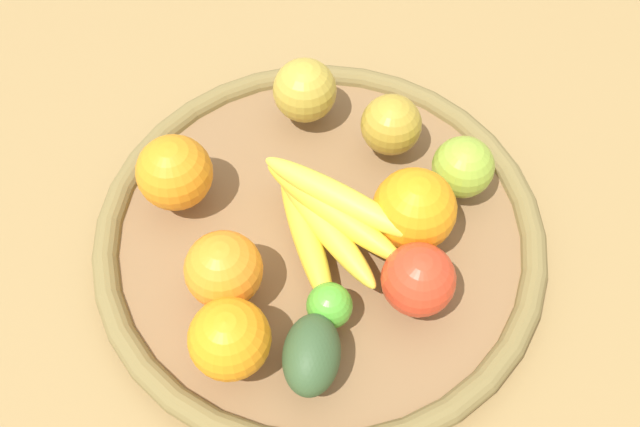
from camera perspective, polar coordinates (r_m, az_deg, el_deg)
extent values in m
plane|color=olive|center=(0.73, 0.00, -2.43)|extent=(2.40, 2.40, 0.00)
cylinder|color=olive|center=(0.72, 0.00, -1.95)|extent=(0.45, 0.45, 0.02)
torus|color=olive|center=(0.71, 0.00, -1.45)|extent=(0.47, 0.47, 0.03)
sphere|color=orange|center=(0.67, 7.85, 0.33)|extent=(0.08, 0.08, 0.08)
ellipsoid|color=yellow|center=(0.68, -0.93, -1.88)|extent=(0.13, 0.15, 0.03)
ellipsoid|color=yellow|center=(0.67, 0.28, -0.85)|extent=(0.08, 0.17, 0.03)
ellipsoid|color=yellow|center=(0.67, 1.14, 0.36)|extent=(0.04, 0.17, 0.03)
ellipsoid|color=yellow|center=(0.66, 1.55, 1.39)|extent=(0.04, 0.17, 0.03)
sphere|color=#50AD2F|center=(0.63, 0.80, -7.67)|extent=(0.04, 0.04, 0.04)
ellipsoid|color=#34512D|center=(0.61, -0.70, -11.66)|extent=(0.09, 0.08, 0.05)
sphere|color=#8EAF35|center=(0.72, 11.81, 3.80)|extent=(0.07, 0.07, 0.06)
sphere|color=orange|center=(0.61, -7.53, -10.31)|extent=(0.08, 0.08, 0.07)
sphere|color=#B1922E|center=(0.74, 5.71, 7.47)|extent=(0.09, 0.09, 0.07)
sphere|color=gold|center=(0.77, -1.28, 10.20)|extent=(0.10, 0.10, 0.07)
sphere|color=red|center=(0.64, 8.18, -5.47)|extent=(0.10, 0.10, 0.07)
sphere|color=orange|center=(0.64, -8.02, -4.65)|extent=(0.08, 0.08, 0.07)
sphere|color=orange|center=(0.71, -12.01, 3.35)|extent=(0.10, 0.10, 0.08)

